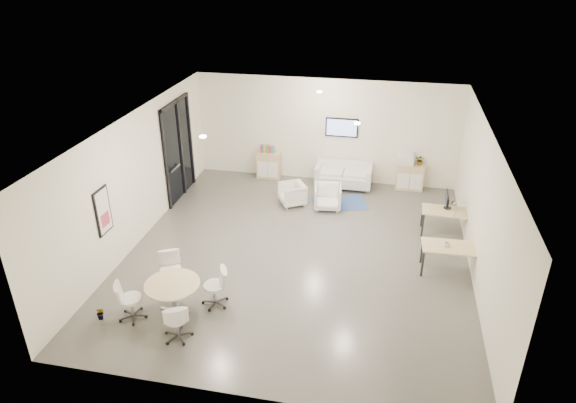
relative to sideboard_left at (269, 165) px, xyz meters
The scene contains 21 objects.
room_shell 4.77m from the sideboard_left, 67.94° to the right, with size 9.60×10.60×4.80m.
glass_door 3.04m from the sideboard_left, 141.40° to the right, with size 0.09×1.90×2.85m.
artwork 6.39m from the sideboard_left, 110.84° to the right, with size 0.05×0.54×1.04m.
wall_tv 2.61m from the sideboard_left, ahead, with size 0.98×0.06×0.58m.
ceiling_spots 4.68m from the sideboard_left, 66.01° to the right, with size 3.14×4.14×0.03m.
sideboard_left is the anchor object (origin of this frame).
sideboard_right 4.38m from the sideboard_left, ahead, with size 0.81×0.39×0.81m.
books 0.53m from the sideboard_left, behind, with size 0.44×0.14×0.22m.
printer 4.24m from the sideboard_left, ahead, with size 0.52×0.44×0.35m.
loveseat 2.41m from the sideboard_left, ahead, with size 1.69×0.84×0.63m.
blue_rug 2.82m from the sideboard_left, 29.96° to the right, with size 1.52×1.01×0.01m, color #304C93.
armchair_left 2.04m from the sideboard_left, 57.56° to the right, with size 0.67×0.63×0.69m, color silver.
armchair_right 2.76m from the sideboard_left, 39.79° to the right, with size 0.73×0.69×0.75m, color silver.
desk_rear 5.87m from the sideboard_left, 26.15° to the right, with size 1.29×0.68×0.66m.
desk_front 6.83m from the sideboard_left, 39.91° to the right, with size 1.33×0.70×0.68m.
monitor 5.79m from the sideboard_left, 24.99° to the right, with size 0.20×0.50×0.44m.
round_table 6.93m from the sideboard_left, 92.53° to the right, with size 1.10×1.10×0.67m.
meeting_chairs 6.93m from the sideboard_left, 92.53° to the right, with size 2.25×2.25×0.82m.
plant_cabinet 4.66m from the sideboard_left, ahead, with size 0.27×0.31×0.24m, color #3F7F3F.
plant_floor 7.66m from the sideboard_left, 102.36° to the right, with size 0.17×0.30×0.13m, color #3F7F3F.
cup 6.76m from the sideboard_left, 40.81° to the right, with size 0.12×0.10×0.12m, color white.
Camera 1 is at (1.88, -10.36, 6.66)m, focal length 32.00 mm.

